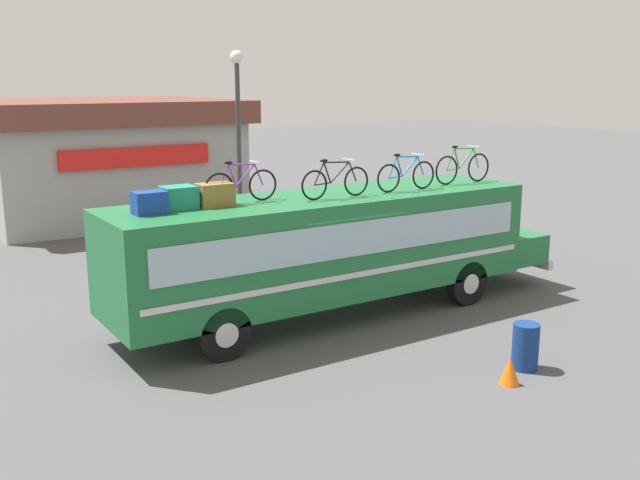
% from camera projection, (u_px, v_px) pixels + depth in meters
% --- Properties ---
extents(ground_plane, '(120.00, 120.00, 0.00)m').
position_uv_depth(ground_plane, '(325.00, 316.00, 16.50)').
color(ground_plane, '#4C4C4F').
extents(bus, '(11.33, 2.54, 2.80)m').
position_uv_depth(bus, '(334.00, 245.00, 16.26)').
color(bus, '#1E6B38').
rests_on(bus, ground).
extents(luggage_bag_1, '(0.61, 0.43, 0.43)m').
position_uv_depth(luggage_bag_1, '(149.00, 203.00, 13.70)').
color(luggage_bag_1, '#193899').
rests_on(luggage_bag_1, bus).
extents(luggage_bag_2, '(0.66, 0.56, 0.45)m').
position_uv_depth(luggage_bag_2, '(179.00, 197.00, 14.25)').
color(luggage_bag_2, '#1E7F66').
rests_on(luggage_bag_2, bus).
extents(luggage_bag_3, '(0.71, 0.47, 0.47)m').
position_uv_depth(luggage_bag_3, '(215.00, 195.00, 14.54)').
color(luggage_bag_3, olive).
rests_on(luggage_bag_3, bus).
extents(rooftop_bicycle_1, '(1.67, 0.44, 0.88)m').
position_uv_depth(rooftop_bicycle_1, '(241.00, 185.00, 14.92)').
color(rooftop_bicycle_1, black).
rests_on(rooftop_bicycle_1, bus).
extents(rooftop_bicycle_2, '(1.74, 0.44, 0.86)m').
position_uv_depth(rooftop_bicycle_2, '(335.00, 181.00, 15.50)').
color(rooftop_bicycle_2, black).
rests_on(rooftop_bicycle_2, bus).
extents(rooftop_bicycle_3, '(1.68, 0.44, 0.87)m').
position_uv_depth(rooftop_bicycle_3, '(406.00, 175.00, 16.52)').
color(rooftop_bicycle_3, black).
rests_on(rooftop_bicycle_3, bus).
extents(rooftop_bicycle_4, '(1.78, 0.44, 0.94)m').
position_uv_depth(rooftop_bicycle_4, '(463.00, 167.00, 17.71)').
color(rooftop_bicycle_4, black).
rests_on(rooftop_bicycle_4, bus).
extents(roadside_building, '(9.66, 9.39, 4.52)m').
position_uv_depth(roadside_building, '(100.00, 155.00, 28.93)').
color(roadside_building, '#9E9E99').
rests_on(roadside_building, ground).
extents(trash_bin, '(0.49, 0.49, 0.88)m').
position_uv_depth(trash_bin, '(525.00, 346.00, 13.44)').
color(trash_bin, navy).
rests_on(trash_bin, ground).
extents(traffic_cone, '(0.36, 0.36, 0.52)m').
position_uv_depth(traffic_cone, '(510.00, 371.00, 12.78)').
color(traffic_cone, orange).
rests_on(traffic_cone, ground).
extents(street_lamp, '(0.39, 0.39, 6.13)m').
position_uv_depth(street_lamp, '(238.00, 127.00, 21.26)').
color(street_lamp, '#38383D').
rests_on(street_lamp, ground).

